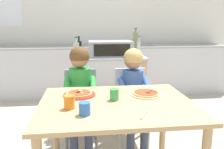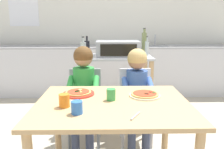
# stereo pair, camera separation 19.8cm
# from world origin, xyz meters

# --- Properties ---
(ground_plane) EXTENTS (11.73, 11.73, 0.00)m
(ground_plane) POSITION_xyz_m (0.00, 1.17, 0.00)
(ground_plane) COLOR #B7AD99
(back_wall_tiled) EXTENTS (5.46, 0.14, 2.70)m
(back_wall_tiled) POSITION_xyz_m (-0.01, 2.99, 1.35)
(back_wall_tiled) COLOR white
(back_wall_tiled) RESTS_ON ground
(kitchen_counter) EXTENTS (4.92, 0.60, 1.10)m
(kitchen_counter) POSITION_xyz_m (0.00, 2.58, 0.45)
(kitchen_counter) COLOR silver
(kitchen_counter) RESTS_ON ground
(kitchen_island_cart) EXTENTS (0.91, 0.52, 0.90)m
(kitchen_island_cart) POSITION_xyz_m (0.07, 1.23, 0.59)
(kitchen_island_cart) COLOR #B7BABF
(kitchen_island_cart) RESTS_ON ground
(toaster_oven) EXTENTS (0.54, 0.38, 0.19)m
(toaster_oven) POSITION_xyz_m (0.09, 1.25, 1.00)
(toaster_oven) COLOR #999BA0
(toaster_oven) RESTS_ON kitchen_island_cart
(bottle_clear_vinegar) EXTENTS (0.06, 0.06, 0.35)m
(bottle_clear_vinegar) POSITION_xyz_m (0.45, 1.38, 1.05)
(bottle_clear_vinegar) COLOR olive
(bottle_clear_vinegar) RESTS_ON kitchen_island_cart
(bottle_squat_spirits) EXTENTS (0.07, 0.07, 0.25)m
(bottle_squat_spirits) POSITION_xyz_m (-0.30, 1.30, 1.00)
(bottle_squat_spirits) COLOR black
(bottle_squat_spirits) RESTS_ON kitchen_island_cart
(bottle_brown_beer) EXTENTS (0.07, 0.07, 0.25)m
(bottle_brown_beer) POSITION_xyz_m (-0.33, 1.12, 1.00)
(bottle_brown_beer) COLOR #ADB7B2
(bottle_brown_beer) RESTS_ON kitchen_island_cart
(bottle_tall_green_wine) EXTENTS (0.05, 0.05, 0.25)m
(bottle_tall_green_wine) POSITION_xyz_m (0.47, 1.29, 1.00)
(bottle_tall_green_wine) COLOR #ADB7B2
(bottle_tall_green_wine) RESTS_ON kitchen_island_cart
(dining_table) EXTENTS (1.17, 0.93, 0.72)m
(dining_table) POSITION_xyz_m (0.00, 0.00, 0.62)
(dining_table) COLOR tan
(dining_table) RESTS_ON ground
(dining_chair_left) EXTENTS (0.36, 0.36, 0.81)m
(dining_chair_left) POSITION_xyz_m (-0.29, 0.72, 0.48)
(dining_chair_left) COLOR gray
(dining_chair_left) RESTS_ON ground
(dining_chair_right) EXTENTS (0.36, 0.36, 0.81)m
(dining_chair_right) POSITION_xyz_m (0.27, 0.73, 0.48)
(dining_chair_right) COLOR silver
(dining_chair_right) RESTS_ON ground
(child_in_green_shirt) EXTENTS (0.32, 0.42, 1.07)m
(child_in_green_shirt) POSITION_xyz_m (-0.29, 0.61, 0.69)
(child_in_green_shirt) COLOR #424C6B
(child_in_green_shirt) RESTS_ON ground
(child_in_blue_striped_shirt) EXTENTS (0.32, 0.42, 1.04)m
(child_in_blue_striped_shirt) POSITION_xyz_m (0.27, 0.62, 0.69)
(child_in_blue_striped_shirt) COLOR #424C6B
(child_in_blue_striped_shirt) RESTS_ON ground
(pizza_plate_red_rimmed) EXTENTS (0.27, 0.27, 0.03)m
(pizza_plate_red_rimmed) POSITION_xyz_m (-0.29, 0.20, 0.73)
(pizza_plate_red_rimmed) COLOR red
(pizza_plate_red_rimmed) RESTS_ON dining_table
(pizza_plate_cream) EXTENTS (0.26, 0.26, 0.03)m
(pizza_plate_cream) POSITION_xyz_m (0.27, 0.14, 0.74)
(pizza_plate_cream) COLOR beige
(pizza_plate_cream) RESTS_ON dining_table
(drinking_cup_blue) EXTENTS (0.08, 0.08, 0.09)m
(drinking_cup_blue) POSITION_xyz_m (-0.24, -0.22, 0.77)
(drinking_cup_blue) COLOR blue
(drinking_cup_blue) RESTS_ON dining_table
(drinking_cup_green) EXTENTS (0.07, 0.07, 0.09)m
(drinking_cup_green) POSITION_xyz_m (-0.01, 0.05, 0.77)
(drinking_cup_green) COLOR green
(drinking_cup_green) RESTS_ON dining_table
(drinking_cup_orange) EXTENTS (0.08, 0.08, 0.10)m
(drinking_cup_orange) POSITION_xyz_m (-0.35, -0.09, 0.77)
(drinking_cup_orange) COLOR orange
(drinking_cup_orange) RESTS_ON dining_table
(serving_spoon) EXTENTS (0.08, 0.13, 0.01)m
(serving_spoon) POSITION_xyz_m (0.14, -0.28, 0.73)
(serving_spoon) COLOR #B7BABF
(serving_spoon) RESTS_ON dining_table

